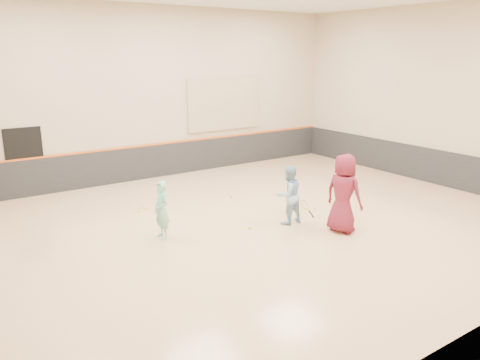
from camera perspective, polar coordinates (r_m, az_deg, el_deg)
room at (r=12.23m, az=1.95°, el=-1.77°), size 15.04×12.04×6.22m
wainscot_back at (r=17.31m, az=-9.76°, el=2.35°), size 14.90×0.04×1.20m
wainscot_right at (r=17.61m, az=22.02°, el=1.67°), size 0.04×11.90×1.20m
accent_stripe at (r=17.18m, az=-9.84°, el=4.36°), size 14.90×0.03×0.06m
acoustic_panel at (r=18.30m, az=-1.91°, el=9.28°), size 3.20×0.08×2.00m
doorway at (r=15.96m, az=-24.70°, el=1.92°), size 1.10×0.05×2.20m
girl at (r=11.49m, az=-9.54°, el=-3.62°), size 0.36×0.53×1.43m
instructor at (r=12.34m, az=5.94°, el=-1.81°), size 0.77×0.60×1.58m
young_man at (r=11.95m, az=12.52°, el=-1.60°), size 0.85×1.10×2.01m
held_racket at (r=12.27m, az=7.90°, el=-3.01°), size 0.48×0.48×0.52m
spare_racket at (r=13.80m, az=-11.86°, el=-3.31°), size 0.64×0.64×0.15m
ball_under_racket at (r=12.11m, az=1.19°, el=-5.85°), size 0.07×0.07×0.07m
ball_in_hand at (r=11.81m, az=13.30°, el=-0.51°), size 0.07×0.07×0.07m
ball_beside_spare at (r=14.67m, az=-1.09°, el=-2.05°), size 0.07×0.07×0.07m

